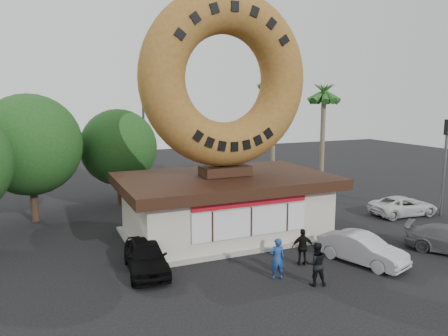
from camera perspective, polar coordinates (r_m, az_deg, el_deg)
The scene contains 15 objects.
ground at distance 19.16m, azimuth 7.59°, elevation -13.71°, with size 90.00×90.00×0.00m, color black.
donut_shop at distance 23.65m, azimuth 0.17°, elevation -4.61°, with size 11.20×7.20×3.80m.
giant_donut at distance 22.97m, azimuth 0.16°, elevation 11.54°, with size 9.10×9.10×2.32m, color olive.
tree_west at distance 28.17m, azimuth -24.00°, elevation 2.78°, with size 6.00×6.00×7.65m.
tree_mid at distance 30.67m, azimuth -13.59°, elevation 2.64°, with size 5.20×5.20×6.63m.
palm_near at distance 33.51m, azimuth 6.53°, elevation 10.92°, with size 2.60×2.60×9.75m.
palm_far at distance 34.16m, azimuth 12.93°, elevation 9.15°, with size 2.60×2.60×8.75m.
street_lamp at distance 32.03m, azimuth -10.16°, elevation 3.86°, with size 2.11×0.20×8.00m.
traffic_signal at distance 30.24m, azimuth 26.95°, elevation 1.49°, with size 0.30×0.38×6.07m.
person_left at distance 18.47m, azimuth 6.95°, elevation -11.67°, with size 0.64×0.42×1.75m, color navy.
person_center at distance 18.16m, azimuth 11.91°, elevation -12.15°, with size 0.86×0.67×1.77m, color black.
person_right at distance 20.06m, azimuth 10.25°, elevation -10.14°, with size 0.98×0.41×1.67m, color black.
car_black at distance 19.38m, azimuth -10.16°, elevation -11.29°, with size 1.64×4.09×1.39m, color black.
car_silver at distance 21.00m, azimuth 17.57°, elevation -10.02°, with size 1.41×4.05×1.33m, color #A7A7AC.
car_white at distance 29.99m, azimuth 22.38°, elevation -4.60°, with size 2.01×4.35×1.21m, color silver.
Camera 1 is at (-9.23, -15.02, 7.50)m, focal length 35.00 mm.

